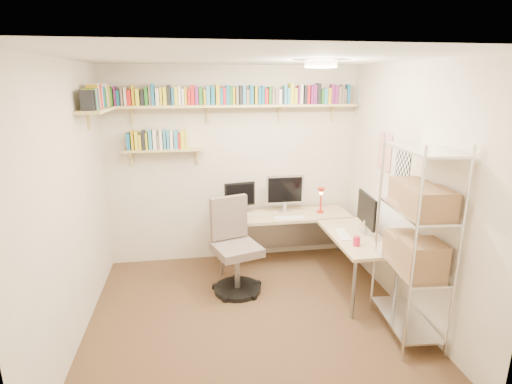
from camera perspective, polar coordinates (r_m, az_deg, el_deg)
ground at (r=4.25m, az=-0.79°, el=-17.30°), size 3.20×3.20×0.00m
room_shell at (r=3.65m, az=-0.81°, el=3.58°), size 3.24×3.04×2.52m
wall_shelves at (r=4.85m, az=-8.05°, el=12.10°), size 3.12×1.09×0.80m
corner_desk at (r=4.93m, az=5.07°, el=-4.06°), size 1.82×1.69×1.15m
office_chair at (r=4.54m, az=-3.04°, el=-8.65°), size 0.59×0.60×1.07m
wire_rack at (r=3.79m, az=21.91°, el=-5.12°), size 0.46×0.83×1.85m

